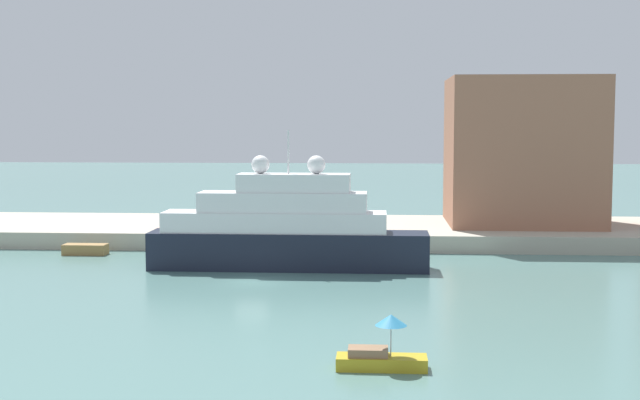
{
  "coord_description": "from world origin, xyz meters",
  "views": [
    {
      "loc": [
        9.77,
        -65.73,
        12.27
      ],
      "look_at": [
        4.88,
        6.0,
        5.9
      ],
      "focal_mm": 48.97,
      "sensor_mm": 36.0,
      "label": 1
    }
  ],
  "objects_px": {
    "harbor_building": "(522,151)",
    "parked_car": "(181,222)",
    "small_motorboat": "(382,352)",
    "person_figure": "(230,220)",
    "large_yacht": "(285,231)",
    "work_barge": "(85,249)",
    "mooring_bollard": "(355,229)"
  },
  "relations": [
    {
      "from": "work_barge",
      "to": "mooring_bollard",
      "type": "bearing_deg",
      "value": 10.08
    },
    {
      "from": "parked_car",
      "to": "large_yacht",
      "type": "bearing_deg",
      "value": -49.59
    },
    {
      "from": "harbor_building",
      "to": "parked_car",
      "type": "relative_size",
      "value": 3.83
    },
    {
      "from": "mooring_bollard",
      "to": "large_yacht",
      "type": "bearing_deg",
      "value": -116.66
    },
    {
      "from": "large_yacht",
      "to": "person_figure",
      "type": "distance_m",
      "value": 15.99
    },
    {
      "from": "large_yacht",
      "to": "harbor_building",
      "type": "xyz_separation_m",
      "value": [
        22.8,
        20.55,
        6.06
      ]
    },
    {
      "from": "mooring_bollard",
      "to": "small_motorboat",
      "type": "bearing_deg",
      "value": -86.58
    },
    {
      "from": "large_yacht",
      "to": "parked_car",
      "type": "relative_size",
      "value": 5.83
    },
    {
      "from": "person_figure",
      "to": "mooring_bollard",
      "type": "height_order",
      "value": "person_figure"
    },
    {
      "from": "small_motorboat",
      "to": "harbor_building",
      "type": "relative_size",
      "value": 0.29
    },
    {
      "from": "small_motorboat",
      "to": "work_barge",
      "type": "height_order",
      "value": "small_motorboat"
    },
    {
      "from": "work_barge",
      "to": "harbor_building",
      "type": "distance_m",
      "value": 45.38
    },
    {
      "from": "small_motorboat",
      "to": "mooring_bollard",
      "type": "distance_m",
      "value": 40.77
    },
    {
      "from": "work_barge",
      "to": "harbor_building",
      "type": "relative_size",
      "value": 0.26
    },
    {
      "from": "work_barge",
      "to": "mooring_bollard",
      "type": "distance_m",
      "value": 25.54
    },
    {
      "from": "work_barge",
      "to": "parked_car",
      "type": "xyz_separation_m",
      "value": [
        7.38,
        7.56,
        1.73
      ]
    },
    {
      "from": "parked_car",
      "to": "small_motorboat",
      "type": "bearing_deg",
      "value": -65.29
    },
    {
      "from": "person_figure",
      "to": "large_yacht",
      "type": "bearing_deg",
      "value": -63.42
    },
    {
      "from": "person_figure",
      "to": "mooring_bollard",
      "type": "relative_size",
      "value": 2.3
    },
    {
      "from": "parked_car",
      "to": "person_figure",
      "type": "bearing_deg",
      "value": 0.54
    },
    {
      "from": "parked_car",
      "to": "person_figure",
      "type": "relative_size",
      "value": 2.32
    },
    {
      "from": "harbor_building",
      "to": "mooring_bollard",
      "type": "relative_size",
      "value": 20.41
    },
    {
      "from": "harbor_building",
      "to": "person_figure",
      "type": "bearing_deg",
      "value": -168.18
    },
    {
      "from": "work_barge",
      "to": "mooring_bollard",
      "type": "relative_size",
      "value": 5.32
    },
    {
      "from": "small_motorboat",
      "to": "harbor_building",
      "type": "distance_m",
      "value": 52.9
    },
    {
      "from": "small_motorboat",
      "to": "parked_car",
      "type": "xyz_separation_m",
      "value": [
        -20.15,
        43.78,
        1.37
      ]
    },
    {
      "from": "small_motorboat",
      "to": "mooring_bollard",
      "type": "xyz_separation_m",
      "value": [
        -2.43,
        40.68,
        1.18
      ]
    },
    {
      "from": "small_motorboat",
      "to": "person_figure",
      "type": "relative_size",
      "value": 2.61
    },
    {
      "from": "large_yacht",
      "to": "parked_car",
      "type": "distance_m",
      "value": 18.73
    },
    {
      "from": "large_yacht",
      "to": "small_motorboat",
      "type": "bearing_deg",
      "value": -74.8
    },
    {
      "from": "harbor_building",
      "to": "person_figure",
      "type": "relative_size",
      "value": 8.87
    },
    {
      "from": "large_yacht",
      "to": "small_motorboat",
      "type": "height_order",
      "value": "large_yacht"
    }
  ]
}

